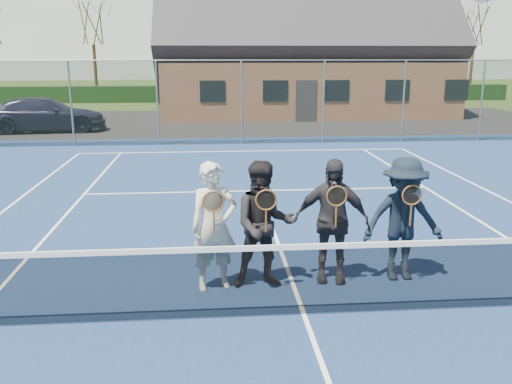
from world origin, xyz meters
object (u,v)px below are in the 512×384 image
player_c (331,220)px  player_d (403,219)px  clubhouse (304,39)px  player_a (214,226)px  player_b (264,225)px  car_c (46,115)px  tennis_net (305,276)px

player_c → player_d: same height
clubhouse → player_a: size_ratio=8.67×
player_a → player_d: size_ratio=1.00×
player_b → player_c: 0.98m
car_c → player_b: (7.68, -16.60, 0.20)m
tennis_net → clubhouse: 24.57m
tennis_net → player_b: player_b is taller
clubhouse → player_b: size_ratio=8.67×
clubhouse → player_a: (-5.11, -23.07, -3.07)m
player_d → player_c: bearing=178.1°
player_a → car_c: bearing=112.8°
player_b → player_c: (0.97, 0.12, 0.00)m
tennis_net → player_b: size_ratio=6.49×
clubhouse → player_c: clubhouse is taller
car_c → tennis_net: size_ratio=0.42×
tennis_net → player_b: 1.10m
player_d → tennis_net: bearing=-147.1°
player_a → player_b: 0.69m
clubhouse → player_b: 23.67m
tennis_net → player_a: 1.49m
tennis_net → player_c: size_ratio=6.49×
tennis_net → player_c: (0.56, 1.06, 0.38)m
tennis_net → player_d: 1.94m
tennis_net → player_d: (1.59, 1.03, 0.38)m
player_c → car_c: bearing=117.7°
player_c → clubhouse: bearing=81.5°
player_c → player_a: bearing=-175.2°
player_b → clubhouse: bearing=79.2°
clubhouse → player_c: (-3.44, -22.93, -3.07)m
tennis_net → player_d: size_ratio=6.49×
tennis_net → player_a: size_ratio=6.49×
player_a → player_d: (2.70, 0.11, -0.00)m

